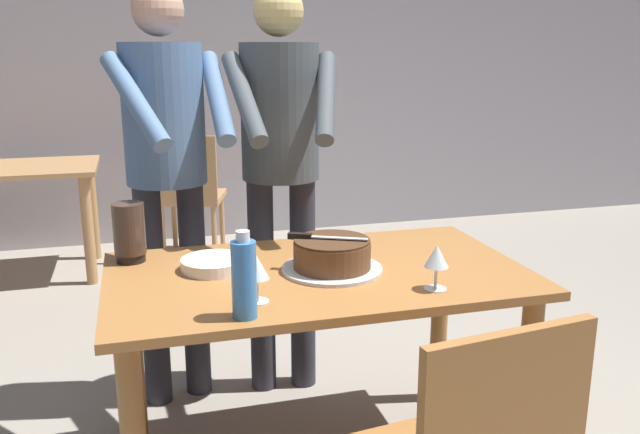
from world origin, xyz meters
name	(u,v)px	position (x,y,z in m)	size (l,w,h in m)	color
back_wall	(206,65)	(0.00, 3.23, 1.35)	(10.00, 0.12, 2.70)	#ADA8B2
main_dining_table	(318,305)	(0.00, 0.00, 0.62)	(1.40, 0.81, 0.75)	#9E6633
cake_on_platter	(332,256)	(0.05, -0.01, 0.80)	(0.34, 0.34, 0.11)	silver
cake_knife	(311,237)	(-0.02, 0.02, 0.87)	(0.25, 0.14, 0.02)	silver
plate_stack	(213,264)	(-0.34, 0.11, 0.77)	(0.22, 0.22, 0.04)	white
wine_glass_near	(257,269)	(-0.25, -0.22, 0.85)	(0.08, 0.08, 0.14)	silver
wine_glass_far	(437,258)	(0.30, -0.27, 0.85)	(0.08, 0.08, 0.14)	silver
water_bottle	(244,278)	(-0.30, -0.33, 0.86)	(0.07, 0.07, 0.25)	#387AC6
hurricane_lamp	(129,232)	(-0.61, 0.27, 0.86)	(0.11, 0.11, 0.21)	black
person_cutting_cake	(281,149)	(0.01, 0.61, 1.08)	(0.47, 0.56, 1.72)	#2D2D38
person_standing_beside	(167,152)	(-0.45, 0.64, 1.08)	(0.47, 0.58, 1.72)	#2D2D38
background_table	(19,191)	(-1.32, 2.53, 0.58)	(1.00, 0.70, 0.74)	tan
background_chair_0	(190,191)	(-0.22, 2.64, 0.49)	(0.54, 0.54, 0.90)	tan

